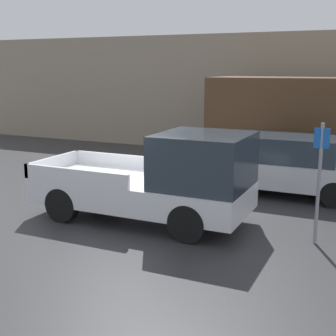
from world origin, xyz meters
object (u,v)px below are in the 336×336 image
Objects in this scene: pickup_truck at (162,181)px; parking_sign at (319,177)px; car at (285,165)px; delivery_truck at (321,122)px.

pickup_truck is 3.47m from parking_sign.
delivery_truck is (0.52, 3.12, 0.92)m from car.
parking_sign is (1.36, -3.67, 0.56)m from car.
parking_sign is (3.44, 0.11, 0.40)m from pickup_truck.
pickup_truck is at bearing -118.86° from car.
parking_sign is (0.84, -6.80, -0.36)m from delivery_truck.
pickup_truck is 0.64× the size of delivery_truck.
pickup_truck reaches higher than car.
parking_sign is at bearing 1.89° from pickup_truck.
car is at bearing 61.14° from pickup_truck.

